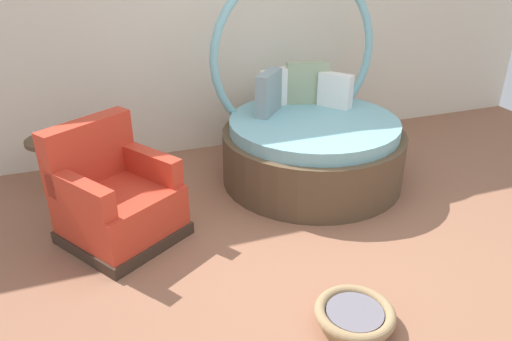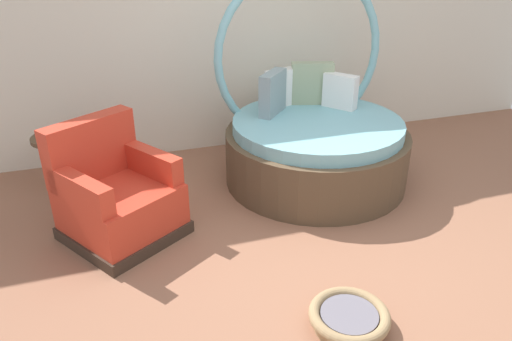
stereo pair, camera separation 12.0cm
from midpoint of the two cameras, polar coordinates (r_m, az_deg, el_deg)
ground_plane at (r=3.81m, az=6.87°, el=-10.15°), size 8.00×8.00×0.02m
back_wall at (r=5.38m, az=-4.21°, el=17.97°), size 8.00×0.12×2.94m
round_daybed at (r=4.80m, az=5.63°, el=3.82°), size 1.76×1.76×2.01m
red_armchair at (r=4.02m, az=-16.97°, el=-3.36°), size 1.10×1.10×0.94m
pet_basket at (r=3.23m, az=10.38°, el=-16.40°), size 0.51×0.51×0.13m
side_table at (r=4.94m, az=-23.50°, el=2.41°), size 0.44×0.44×0.52m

